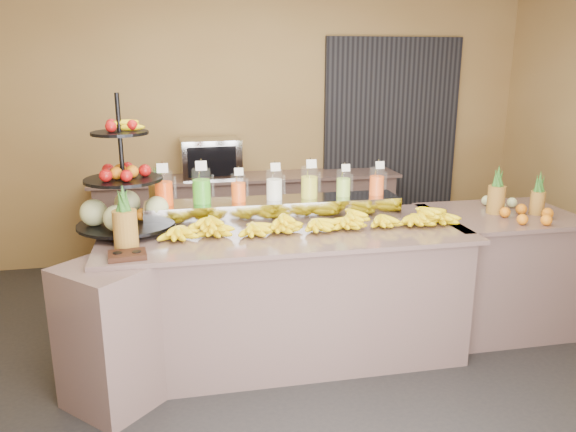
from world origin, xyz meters
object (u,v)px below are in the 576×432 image
object	(u,v)px
pitcher_tray	(274,209)
condiment_caddy	(127,255)
oven_warmer	(211,158)
fruit_stand	(132,197)
right_fruit_pile	(521,208)
banana_heap	(316,220)

from	to	relation	value
pitcher_tray	condiment_caddy	xyz separation A→B (m)	(-1.00, -0.65, -0.06)
oven_warmer	pitcher_tray	bearing A→B (deg)	-80.94
fruit_stand	condiment_caddy	distance (m)	0.60
pitcher_tray	condiment_caddy	world-z (taller)	pitcher_tray
right_fruit_pile	oven_warmer	xyz separation A→B (m)	(-2.15, 1.97, 0.13)
oven_warmer	fruit_stand	bearing A→B (deg)	-112.72
pitcher_tray	oven_warmer	distance (m)	1.71
pitcher_tray	banana_heap	bearing A→B (deg)	-52.68
condiment_caddy	oven_warmer	world-z (taller)	oven_warmer
condiment_caddy	right_fruit_pile	world-z (taller)	right_fruit_pile
condiment_caddy	right_fruit_pile	bearing A→B (deg)	7.27
banana_heap	pitcher_tray	bearing A→B (deg)	127.32
banana_heap	right_fruit_pile	xyz separation A→B (m)	(1.57, 0.01, -0.00)
banana_heap	condiment_caddy	world-z (taller)	banana_heap
pitcher_tray	right_fruit_pile	world-z (taller)	right_fruit_pile
fruit_stand	pitcher_tray	bearing A→B (deg)	-3.72
pitcher_tray	right_fruit_pile	xyz separation A→B (m)	(1.81, -0.30, -0.01)
condiment_caddy	banana_heap	bearing A→B (deg)	15.82
pitcher_tray	oven_warmer	xyz separation A→B (m)	(-0.35, 1.67, 0.12)
pitcher_tray	condiment_caddy	size ratio (longest dim) A/B	8.52
fruit_stand	oven_warmer	size ratio (longest dim) A/B	1.60
banana_heap	oven_warmer	world-z (taller)	oven_warmer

